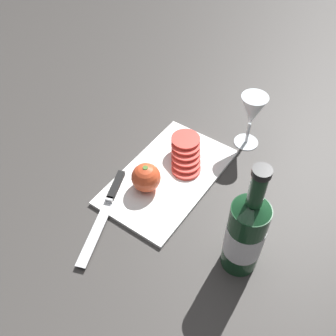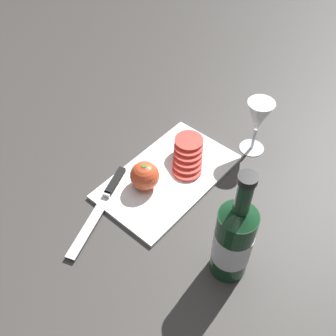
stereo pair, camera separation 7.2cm
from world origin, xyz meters
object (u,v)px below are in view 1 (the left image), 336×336
wine_glass (252,112)px  whole_tomato (147,178)px  knife (110,198)px  wine_bottle (245,234)px  tomato_slice_stack_near (186,154)px

wine_glass → whole_tomato: bearing=157.3°
wine_glass → knife: size_ratio=0.60×
wine_bottle → whole_tomato: (0.05, 0.30, -0.07)m
wine_glass → knife: wine_glass is taller
wine_glass → knife: 0.45m
wine_glass → tomato_slice_stack_near: size_ratio=1.24×
tomato_slice_stack_near → wine_glass: bearing=-30.2°
knife → tomato_slice_stack_near: (0.22, -0.08, 0.02)m
knife → wine_bottle: bearing=76.0°
wine_bottle → wine_glass: wine_bottle is taller
wine_bottle → wine_glass: size_ratio=1.88×
wine_bottle → knife: wine_bottle is taller
tomato_slice_stack_near → wine_bottle: bearing=-124.9°
wine_bottle → whole_tomato: size_ratio=4.09×
wine_bottle → knife: (-0.04, 0.35, -0.10)m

